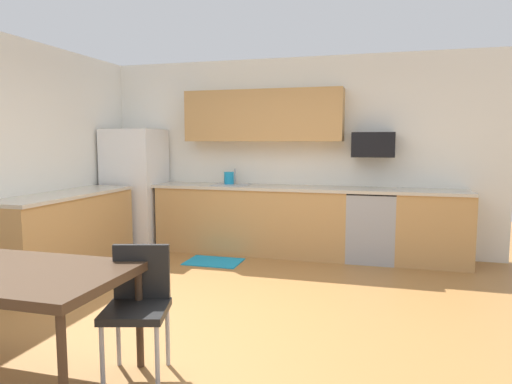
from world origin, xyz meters
name	(u,v)px	position (x,y,z in m)	size (l,w,h in m)	color
ground_plane	(226,314)	(0.00, 0.00, 0.00)	(12.00, 12.00, 0.00)	#9E6B38
wall_back	(287,155)	(0.00, 2.65, 1.35)	(5.80, 0.10, 2.70)	white
cabinet_run_back	(251,220)	(-0.43, 2.30, 0.45)	(2.64, 0.60, 0.90)	tan
cabinet_run_back_right	(433,229)	(1.95, 2.30, 0.45)	(0.91, 0.60, 0.90)	tan
cabinet_run_left	(66,234)	(-2.30, 0.80, 0.45)	(0.60, 2.00, 0.90)	tan
countertop_back	(282,188)	(0.00, 2.30, 0.92)	(4.80, 0.64, 0.04)	beige
countertop_left	(64,195)	(-2.30, 0.80, 0.92)	(0.64, 2.00, 0.04)	beige
upper_cabinets_back	(263,116)	(-0.30, 2.43, 1.90)	(2.20, 0.34, 0.70)	tan
refrigerator	(136,188)	(-2.18, 2.22, 0.86)	(0.76, 0.70, 1.72)	white
oven_range	(371,226)	(1.19, 2.30, 0.46)	(0.60, 0.60, 0.91)	#999BA0
microwave	(373,145)	(1.19, 2.40, 1.50)	(0.54, 0.36, 0.32)	black
sink_basin	(231,189)	(-0.72, 2.30, 0.88)	(0.48, 0.40, 0.14)	#A5A8AD
sink_faucet	(235,177)	(-0.72, 2.48, 1.04)	(0.02, 0.02, 0.24)	#B2B5BA
dining_table	(16,279)	(-0.89, -1.47, 0.68)	(1.40, 0.90, 0.74)	#422D1E
chair_near_table	(138,299)	(-0.21, -1.15, 0.50)	(0.49, 0.49, 0.85)	black
floor_mat	(214,262)	(-0.75, 1.65, 0.01)	(0.70, 0.50, 0.01)	#198CBF
kettle	(229,179)	(-0.77, 2.35, 1.02)	(0.14, 0.14, 0.20)	#198CBF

